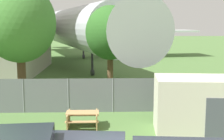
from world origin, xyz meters
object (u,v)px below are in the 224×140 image
Objects in this scene: picnic_bench_near_cabin at (31,138)px; tree_far_right at (110,33)px; airplane at (66,27)px; picnic_bench_open_grass at (83,118)px; portable_cabin at (197,105)px; tree_near_hangar at (19,23)px.

tree_far_right reaches higher than picnic_bench_near_cabin.
airplane is 30.57× the size of picnic_bench_open_grass.
airplane is 28.82m from picnic_bench_open_grass.
portable_cabin is (9.31, -29.23, -3.23)m from airplane.
picnic_bench_open_grass is at bearing -9.23° from airplane.
tree_near_hangar is (-4.17, 4.97, 4.60)m from picnic_bench_open_grass.
tree_near_hangar reaches higher than tree_far_right.
airplane reaches higher than picnic_bench_open_grass.
portable_cabin is at bearing 0.42° from airplane.
picnic_bench_near_cabin is 0.27× the size of tree_far_right.
tree_near_hangar is at bearing -17.73° from airplane.
picnic_bench_open_grass is at bearing -103.42° from tree_far_right.
picnic_bench_open_grass is (1.89, 2.70, 0.00)m from picnic_bench_near_cabin.
tree_near_hangar is (-9.50, 5.95, 3.76)m from portable_cabin.
tree_near_hangar is at bearing 153.21° from portable_cabin.
tree_far_right reaches higher than picnic_bench_open_grass.
portable_cabin is 0.52× the size of tree_near_hangar.
tree_near_hangar is 1.21× the size of tree_far_right.
airplane is 12.42× the size of portable_cabin.
picnic_bench_open_grass is (-5.33, 0.97, -0.84)m from portable_cabin.
picnic_bench_open_grass is 0.26× the size of tree_far_right.
portable_cabin reaches higher than picnic_bench_near_cabin.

